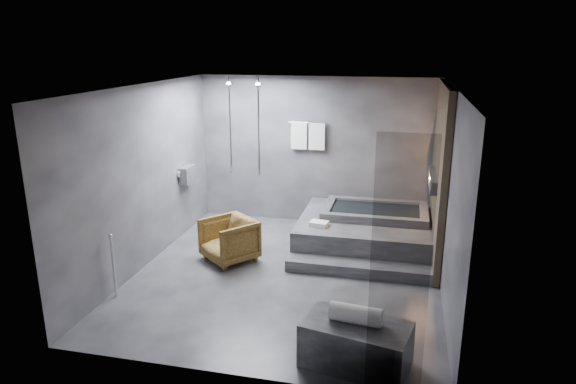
# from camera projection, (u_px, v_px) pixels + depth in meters

# --- Properties ---
(room) EXTENTS (5.00, 5.04, 2.82)m
(room) POSITION_uv_depth(u_px,v_px,m) (317.00, 161.00, 7.44)
(room) COLOR #2C2C2E
(room) RESTS_ON ground
(tub_deck) EXTENTS (2.20, 2.00, 0.50)m
(tub_deck) POSITION_uv_depth(u_px,v_px,m) (365.00, 232.00, 8.85)
(tub_deck) COLOR #303033
(tub_deck) RESTS_ON ground
(tub_step) EXTENTS (2.20, 0.36, 0.18)m
(tub_step) POSITION_uv_depth(u_px,v_px,m) (358.00, 269.00, 7.79)
(tub_step) COLOR #303033
(tub_step) RESTS_ON ground
(concrete_bench) EXTENTS (1.24, 0.85, 0.51)m
(concrete_bench) POSITION_uv_depth(u_px,v_px,m) (356.00, 344.00, 5.54)
(concrete_bench) COLOR #2E2E30
(concrete_bench) RESTS_ON ground
(driftwood_chair) EXTENTS (1.06, 1.06, 0.70)m
(driftwood_chair) POSITION_uv_depth(u_px,v_px,m) (229.00, 240.00, 8.22)
(driftwood_chair) COLOR #412C10
(driftwood_chair) RESTS_ON ground
(rolled_towel) EXTENTS (0.58, 0.27, 0.20)m
(rolled_towel) POSITION_uv_depth(u_px,v_px,m) (356.00, 314.00, 5.46)
(rolled_towel) COLOR white
(rolled_towel) RESTS_ON concrete_bench
(deck_towel) EXTENTS (0.32, 0.25, 0.08)m
(deck_towel) POSITION_uv_depth(u_px,v_px,m) (319.00, 224.00, 8.39)
(deck_towel) COLOR white
(deck_towel) RESTS_ON tub_deck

